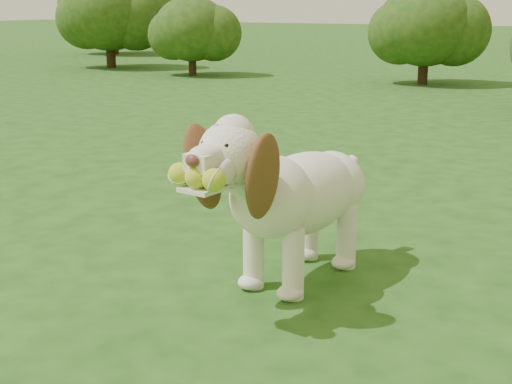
% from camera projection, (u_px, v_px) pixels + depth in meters
% --- Properties ---
extents(ground, '(80.00, 80.00, 0.00)m').
position_uv_depth(ground, '(184.00, 316.00, 2.82)').
color(ground, '#1C4413').
rests_on(ground, ground).
extents(dog, '(0.51, 1.23, 0.80)m').
position_uv_depth(dog, '(290.00, 190.00, 3.04)').
color(dog, white).
rests_on(dog, ground).
extents(shrub_a, '(1.28, 1.28, 1.33)m').
position_uv_depth(shrub_a, '(192.00, 29.00, 12.07)').
color(shrub_a, '#382314').
rests_on(shrub_a, ground).
extents(shrub_b, '(1.45, 1.45, 1.51)m').
position_uv_depth(shrub_b, '(426.00, 25.00, 10.70)').
color(shrub_b, '#382314').
rests_on(shrub_b, ground).
extents(shrub_e, '(1.73, 1.73, 1.79)m').
position_uv_depth(shrub_e, '(109.00, 12.00, 13.46)').
color(shrub_e, '#382314').
rests_on(shrub_e, ground).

